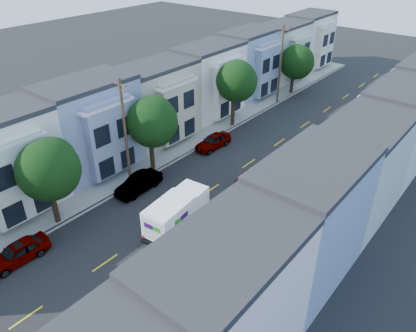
# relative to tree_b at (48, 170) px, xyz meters

# --- Properties ---
(ground) EXTENTS (160.00, 160.00, 0.00)m
(ground) POSITION_rel_tree_b_xyz_m (6.30, 5.46, -5.04)
(ground) COLOR black
(ground) RESTS_ON ground
(road_slab) EXTENTS (12.00, 70.00, 0.02)m
(road_slab) POSITION_rel_tree_b_xyz_m (6.30, 20.46, -5.03)
(road_slab) COLOR black
(road_slab) RESTS_ON ground
(curb_left) EXTENTS (0.30, 70.00, 0.15)m
(curb_left) POSITION_rel_tree_b_xyz_m (0.25, 20.46, -4.96)
(curb_left) COLOR gray
(curb_left) RESTS_ON ground
(curb_right) EXTENTS (0.30, 70.00, 0.15)m
(curb_right) POSITION_rel_tree_b_xyz_m (12.35, 20.46, -4.96)
(curb_right) COLOR gray
(curb_right) RESTS_ON ground
(sidewalk_left) EXTENTS (2.60, 70.00, 0.15)m
(sidewalk_left) POSITION_rel_tree_b_xyz_m (-1.05, 20.46, -4.96)
(sidewalk_left) COLOR gray
(sidewalk_left) RESTS_ON ground
(sidewalk_right) EXTENTS (2.60, 70.00, 0.15)m
(sidewalk_right) POSITION_rel_tree_b_xyz_m (13.65, 20.46, -4.96)
(sidewalk_right) COLOR gray
(sidewalk_right) RESTS_ON ground
(centerline) EXTENTS (0.12, 70.00, 0.01)m
(centerline) POSITION_rel_tree_b_xyz_m (6.30, 20.46, -5.04)
(centerline) COLOR gold
(centerline) RESTS_ON ground
(townhouse_row_left) EXTENTS (5.00, 70.00, 8.50)m
(townhouse_row_left) POSITION_rel_tree_b_xyz_m (-4.85, 20.46, -5.04)
(townhouse_row_left) COLOR beige
(townhouse_row_left) RESTS_ON ground
(townhouse_row_right) EXTENTS (5.00, 70.00, 8.50)m
(townhouse_row_right) POSITION_rel_tree_b_xyz_m (17.45, 20.46, -5.04)
(townhouse_row_right) COLOR beige
(townhouse_row_right) RESTS_ON ground
(tree_b) EXTENTS (4.70, 4.70, 7.41)m
(tree_b) POSITION_rel_tree_b_xyz_m (0.00, 0.00, 0.00)
(tree_b) COLOR black
(tree_b) RESTS_ON ground
(tree_c) EXTENTS (4.70, 4.70, 7.55)m
(tree_c) POSITION_rel_tree_b_xyz_m (-0.00, 10.57, 0.14)
(tree_c) COLOR black
(tree_c) RESTS_ON ground
(tree_d) EXTENTS (4.70, 4.70, 7.93)m
(tree_d) POSITION_rel_tree_b_xyz_m (-0.00, 23.66, 0.52)
(tree_d) COLOR black
(tree_d) RESTS_ON ground
(tree_e) EXTENTS (4.70, 4.70, 6.92)m
(tree_e) POSITION_rel_tree_b_xyz_m (0.00, 37.79, -0.48)
(tree_e) COLOR black
(tree_e) RESTS_ON ground
(tree_far_r) EXTENTS (3.10, 3.10, 5.22)m
(tree_far_r) POSITION_rel_tree_b_xyz_m (13.20, 34.63, -1.41)
(tree_far_r) COLOR black
(tree_far_r) RESTS_ON ground
(utility_pole_near) EXTENTS (1.60, 0.26, 10.00)m
(utility_pole_near) POSITION_rel_tree_b_xyz_m (0.00, 7.46, 0.11)
(utility_pole_near) COLOR #42301E
(utility_pole_near) RESTS_ON ground
(utility_pole_far) EXTENTS (1.60, 0.26, 10.00)m
(utility_pole_far) POSITION_rel_tree_b_xyz_m (0.00, 33.46, 0.11)
(utility_pole_far) COLOR #42301E
(utility_pole_far) RESTS_ON ground
(fedex_truck) EXTENTS (2.25, 5.85, 2.81)m
(fedex_truck) POSITION_rel_tree_b_xyz_m (7.60, 5.52, -3.47)
(fedex_truck) COLOR white
(fedex_truck) RESTS_ON ground
(lead_sedan) EXTENTS (1.96, 4.05, 1.26)m
(lead_sedan) POSITION_rel_tree_b_xyz_m (8.37, 13.60, -4.40)
(lead_sedan) COLOR black
(lead_sedan) RESTS_ON ground
(parked_left_b) EXTENTS (1.88, 4.67, 1.50)m
(parked_left_b) POSITION_rel_tree_b_xyz_m (1.40, -4.20, -4.29)
(parked_left_b) COLOR black
(parked_left_b) RESTS_ON ground
(parked_left_c) EXTENTS (1.73, 4.60, 1.52)m
(parked_left_c) POSITION_rel_tree_b_xyz_m (1.40, 7.21, -4.28)
(parked_left_c) COLOR #AAB2BE
(parked_left_c) RESTS_ON ground
(parked_left_d) EXTENTS (2.08, 4.78, 1.52)m
(parked_left_d) POSITION_rel_tree_b_xyz_m (1.40, 17.85, -4.28)
(parked_left_d) COLOR #3B0C03
(parked_left_d) RESTS_ON ground
(parked_right_a) EXTENTS (2.43, 4.86, 1.41)m
(parked_right_a) POSITION_rel_tree_b_xyz_m (11.20, -1.04, -4.33)
(parked_right_a) COLOR #41474B
(parked_right_a) RESTS_ON ground
(parked_right_b) EXTENTS (1.98, 4.27, 1.25)m
(parked_right_b) POSITION_rel_tree_b_xyz_m (11.20, 5.41, -4.41)
(parked_right_b) COLOR silver
(parked_right_b) RESTS_ON ground
(parked_right_c) EXTENTS (2.03, 4.69, 1.52)m
(parked_right_c) POSITION_rel_tree_b_xyz_m (11.20, 21.88, -4.28)
(parked_right_c) COLOR black
(parked_right_c) RESTS_ON ground
(parked_right_d) EXTENTS (2.59, 4.91, 1.32)m
(parked_right_d) POSITION_rel_tree_b_xyz_m (11.20, 32.30, -4.38)
(parked_right_d) COLOR #100940
(parked_right_d) RESTS_ON ground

